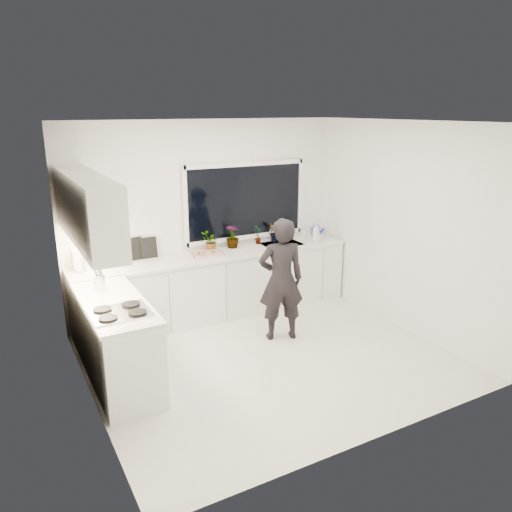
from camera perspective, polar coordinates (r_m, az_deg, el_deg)
floor at (r=6.02m, az=1.51°, el=-11.66°), size 4.00×3.50×0.02m
wall_back at (r=7.04m, az=-5.65°, el=4.28°), size 4.00×0.02×2.70m
wall_left at (r=4.86m, az=-19.33°, el=-2.24°), size 0.02×3.50×2.70m
wall_right at (r=6.72m, az=16.59°, el=3.08°), size 0.02×3.50×2.70m
ceiling at (r=5.31m, az=1.73°, el=15.17°), size 4.00×3.50×0.02m
window at (r=7.22m, az=-1.19°, el=6.29°), size 1.80×0.02×1.00m
base_cabinets_back at (r=7.02m, az=-4.44°, el=-3.46°), size 3.92×0.58×0.88m
base_cabinets_left at (r=5.57m, az=-15.60°, el=-9.59°), size 0.58×1.60×0.88m
countertop_back at (r=6.87m, az=-4.49°, el=0.12°), size 3.94×0.62×0.04m
countertop_left at (r=5.39m, az=-15.98°, el=-5.19°), size 0.62×1.60×0.04m
upper_cabinets at (r=5.44m, az=-18.85°, el=5.21°), size 0.34×2.10×0.70m
sink at (r=7.36m, az=2.95°, el=1.03°), size 0.58×0.42×0.14m
faucet at (r=7.48m, az=2.16°, el=2.57°), size 0.03×0.03×0.22m
stovetop at (r=5.06m, az=-15.31°, el=-6.18°), size 0.56×0.48×0.03m
person at (r=6.22m, az=2.88°, el=-2.72°), size 0.66×0.53×1.57m
pizza_tray at (r=6.78m, az=-5.58°, el=0.19°), size 0.48×0.39×0.03m
pizza at (r=6.78m, az=-5.59°, el=0.33°), size 0.43×0.34×0.01m
watering_can at (r=7.85m, az=6.86°, el=2.79°), size 0.16×0.16×0.13m
paper_towel_roll at (r=6.44m, az=-19.70°, el=-0.55°), size 0.13×0.13×0.26m
knife_block at (r=6.49m, az=-19.76°, el=-0.63°), size 0.16×0.14×0.22m
utensil_crock at (r=5.76m, az=-17.48°, el=-2.83°), size 0.14×0.14×0.16m
picture_frame_large at (r=6.76m, az=-12.17°, el=0.94°), size 0.22×0.03×0.28m
picture_frame_small at (r=6.71m, az=-13.84°, el=0.79°), size 0.25×0.06×0.30m
herb_plants at (r=7.11m, az=-2.54°, el=2.13°), size 1.27×0.27×0.33m
soap_bottles at (r=7.46m, az=6.90°, el=2.64°), size 0.16×0.16×0.30m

